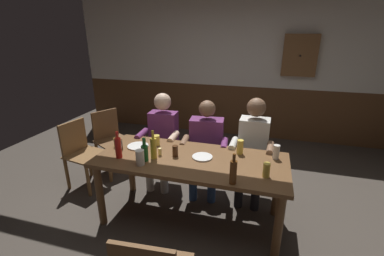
{
  "coord_description": "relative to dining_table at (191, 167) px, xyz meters",
  "views": [
    {
      "loc": [
        0.7,
        -2.44,
        1.98
      ],
      "look_at": [
        0.0,
        -0.03,
        1.06
      ],
      "focal_mm": 24.91,
      "sensor_mm": 36.0,
      "label": 1
    }
  ],
  "objects": [
    {
      "name": "chair_empty_near_left",
      "position": [
        -1.48,
        0.82,
        -0.17
      ],
      "size": [
        0.6,
        0.6,
        0.88
      ],
      "rotation": [
        0.0,
        0.0,
        -2.08
      ],
      "color": "brown",
      "rests_on": "ground_plane"
    },
    {
      "name": "wall_dart_cabinet",
      "position": [
        1.16,
        2.65,
        0.94
      ],
      "size": [
        0.56,
        0.15,
        0.7
      ],
      "color": "brown"
    },
    {
      "name": "plate_1",
      "position": [
        -0.65,
        0.11,
        0.11
      ],
      "size": [
        0.24,
        0.24,
        0.01
      ],
      "primitive_type": "cylinder",
      "color": "white",
      "rests_on": "dining_table"
    },
    {
      "name": "bottle_0",
      "position": [
        -0.72,
        -0.19,
        0.22
      ],
      "size": [
        0.07,
        0.07,
        0.29
      ],
      "color": "red",
      "rests_on": "dining_table"
    },
    {
      "name": "bottle_1",
      "position": [
        -0.43,
        -0.18,
        0.19
      ],
      "size": [
        0.07,
        0.07,
        0.24
      ],
      "color": "#195923",
      "rests_on": "dining_table"
    },
    {
      "name": "plate_0",
      "position": [
        0.11,
        0.05,
        0.11
      ],
      "size": [
        0.21,
        0.21,
        0.01
      ],
      "primitive_type": "cylinder",
      "color": "white",
      "rests_on": "dining_table"
    },
    {
      "name": "bottle_3",
      "position": [
        0.48,
        -0.36,
        0.22
      ],
      "size": [
        0.06,
        0.06,
        0.28
      ],
      "color": "#593314",
      "rests_on": "dining_table"
    },
    {
      "name": "back_wall_wainscot",
      "position": [
        0.0,
        2.78,
        -0.15
      ],
      "size": [
        6.17,
        0.12,
        0.98
      ],
      "primitive_type": "cube",
      "color": "brown",
      "rests_on": "ground_plane"
    },
    {
      "name": "person_2",
      "position": [
        0.58,
        0.64,
        0.04
      ],
      "size": [
        0.5,
        0.53,
        1.25
      ],
      "rotation": [
        0.0,
        0.0,
        3.11
      ],
      "color": "silver",
      "rests_on": "ground_plane"
    },
    {
      "name": "pint_glass_5",
      "position": [
        -0.88,
        0.05,
        0.15
      ],
      "size": [
        0.07,
        0.07,
        0.1
      ],
      "primitive_type": "cylinder",
      "color": "#E5C64C",
      "rests_on": "dining_table"
    },
    {
      "name": "chair_empty_near_right",
      "position": [
        -1.59,
        0.3,
        -0.17
      ],
      "size": [
        0.51,
        0.51,
        0.88
      ],
      "rotation": [
        0.0,
        0.0,
        -1.75
      ],
      "color": "brown",
      "rests_on": "ground_plane"
    },
    {
      "name": "person_0",
      "position": [
        -0.58,
        0.64,
        0.04
      ],
      "size": [
        0.51,
        0.5,
        1.23
      ],
      "rotation": [
        0.0,
        0.0,
        3.19
      ],
      "color": "#6B2D66",
      "rests_on": "ground_plane"
    },
    {
      "name": "dining_table",
      "position": [
        0.0,
        0.0,
        0.0
      ],
      "size": [
        1.96,
        0.83,
        0.75
      ],
      "color": "brown",
      "rests_on": "ground_plane"
    },
    {
      "name": "back_wall_upper",
      "position": [
        0.0,
        2.78,
        1.15
      ],
      "size": [
        6.17,
        0.12,
        1.62
      ],
      "primitive_type": "cube",
      "color": "silver"
    },
    {
      "name": "bottle_2",
      "position": [
        -0.37,
        -0.1,
        0.22
      ],
      "size": [
        0.06,
        0.06,
        0.3
      ],
      "color": "gold",
      "rests_on": "dining_table"
    },
    {
      "name": "pint_glass_2",
      "position": [
        0.47,
        0.25,
        0.18
      ],
      "size": [
        0.07,
        0.07,
        0.16
      ],
      "primitive_type": "cylinder",
      "color": "#E5C64C",
      "rests_on": "dining_table"
    },
    {
      "name": "pint_glass_7",
      "position": [
        -0.81,
        -0.01,
        0.16
      ],
      "size": [
        0.07,
        0.07,
        0.12
      ],
      "primitive_type": "cylinder",
      "color": "#4C2D19",
      "rests_on": "dining_table"
    },
    {
      "name": "pint_glass_4",
      "position": [
        0.75,
        -0.16,
        0.17
      ],
      "size": [
        0.06,
        0.06,
        0.13
      ],
      "primitive_type": "cylinder",
      "color": "#E5C64C",
      "rests_on": "dining_table"
    },
    {
      "name": "pint_glass_3",
      "position": [
        -0.43,
        -0.27,
        0.18
      ],
      "size": [
        0.08,
        0.08,
        0.15
      ],
      "primitive_type": "cylinder",
      "color": "white",
      "rests_on": "dining_table"
    },
    {
      "name": "pint_glass_6",
      "position": [
        -0.47,
        0.22,
        0.16
      ],
      "size": [
        0.08,
        0.08,
        0.12
      ],
      "primitive_type": "cylinder",
      "color": "#E5C64C",
      "rests_on": "dining_table"
    },
    {
      "name": "pint_glass_0",
      "position": [
        -0.17,
        0.01,
        0.16
      ],
      "size": [
        0.06,
        0.06,
        0.12
      ],
      "primitive_type": "cylinder",
      "color": "#4C2D19",
      "rests_on": "dining_table"
    },
    {
      "name": "ground_plane",
      "position": [
        0.0,
        0.08,
        -0.65
      ],
      "size": [
        7.41,
        7.41,
        0.0
      ],
      "primitive_type": "plane",
      "color": "#423A33"
    },
    {
      "name": "table_candle",
      "position": [
        -0.33,
        -0.02,
        0.14
      ],
      "size": [
        0.04,
        0.04,
        0.08
      ],
      "primitive_type": "cylinder",
      "color": "#F9E08C",
      "rests_on": "dining_table"
    },
    {
      "name": "person_1",
      "position": [
        0.01,
        0.64,
        0.01
      ],
      "size": [
        0.58,
        0.55,
        1.18
      ],
      "rotation": [
        0.0,
        0.0,
        3.25
      ],
      "color": "#6B2D66",
      "rests_on": "ground_plane"
    },
    {
      "name": "pint_glass_1",
      "position": [
        0.84,
        0.24,
        0.18
      ],
      "size": [
        0.07,
        0.07,
        0.15
      ],
      "primitive_type": "cylinder",
      "color": "white",
      "rests_on": "dining_table"
    }
  ]
}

